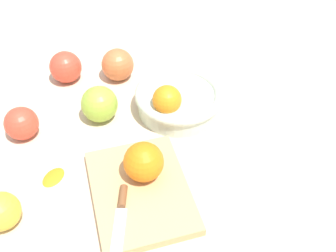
# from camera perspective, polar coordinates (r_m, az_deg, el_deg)

# --- Properties ---
(ground_plane) EXTENTS (2.40, 2.40, 0.00)m
(ground_plane) POSITION_cam_1_polar(r_m,az_deg,el_deg) (0.83, -7.56, -3.59)
(ground_plane) COLOR beige
(bowl) EXTENTS (0.20, 0.20, 0.09)m
(bowl) POSITION_cam_1_polar(r_m,az_deg,el_deg) (0.89, 1.47, 3.92)
(bowl) COLOR beige
(bowl) RESTS_ON ground_plane
(cutting_board) EXTENTS (0.27, 0.22, 0.02)m
(cutting_board) POSITION_cam_1_polar(r_m,az_deg,el_deg) (0.75, -4.05, -9.47)
(cutting_board) COLOR tan
(cutting_board) RESTS_ON ground_plane
(orange_on_board) EXTENTS (0.08, 0.08, 0.08)m
(orange_on_board) POSITION_cam_1_polar(r_m,az_deg,el_deg) (0.73, -3.58, -5.26)
(orange_on_board) COLOR orange
(orange_on_board) RESTS_ON cutting_board
(knife) EXTENTS (0.16, 0.03, 0.01)m
(knife) POSITION_cam_1_polar(r_m,az_deg,el_deg) (0.71, -6.90, -12.49)
(knife) COLOR silver
(knife) RESTS_ON cutting_board
(apple_front_left) EXTENTS (0.08, 0.08, 0.08)m
(apple_front_left) POSITION_cam_1_polar(r_m,az_deg,el_deg) (1.01, -14.73, 8.33)
(apple_front_left) COLOR #D6422D
(apple_front_left) RESTS_ON ground_plane
(apple_front_left_2) EXTENTS (0.07, 0.07, 0.07)m
(apple_front_left_2) POSITION_cam_1_polar(r_m,az_deg,el_deg) (0.89, -20.63, 0.36)
(apple_front_left_2) COLOR #D6422D
(apple_front_left_2) RESTS_ON ground_plane
(apple_front_right) EXTENTS (0.07, 0.07, 0.07)m
(apple_front_right) POSITION_cam_1_polar(r_m,az_deg,el_deg) (0.75, -23.24, -11.40)
(apple_front_right) COLOR gold
(apple_front_right) RESTS_ON ground_plane
(apple_front_left_3) EXTENTS (0.08, 0.08, 0.08)m
(apple_front_left_3) POSITION_cam_1_polar(r_m,az_deg,el_deg) (0.88, -9.99, 3.17)
(apple_front_left_3) COLOR #8EB738
(apple_front_left_3) RESTS_ON ground_plane
(apple_mid_left) EXTENTS (0.08, 0.08, 0.08)m
(apple_mid_left) POSITION_cam_1_polar(r_m,az_deg,el_deg) (0.99, -7.29, 8.88)
(apple_mid_left) COLOR #CC6638
(apple_mid_left) RESTS_ON ground_plane
(citrus_peel) EXTENTS (0.06, 0.06, 0.01)m
(citrus_peel) POSITION_cam_1_polar(r_m,az_deg,el_deg) (0.81, -16.45, -7.05)
(citrus_peel) COLOR orange
(citrus_peel) RESTS_ON ground_plane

